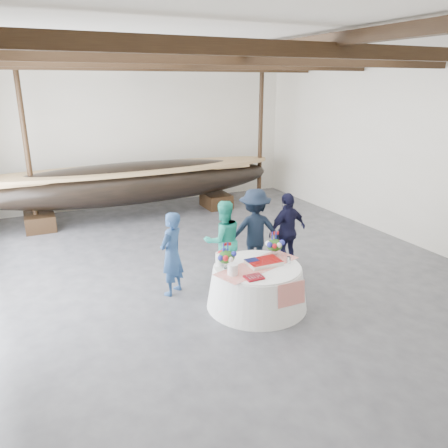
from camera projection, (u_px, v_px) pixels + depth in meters
name	position (u px, v px, depth m)	size (l,w,h in m)	color
floor	(220.00, 267.00, 9.65)	(10.00, 12.00, 0.01)	#3D3D42
wall_back	(142.00, 135.00, 14.12)	(10.00, 0.02, 4.50)	silver
wall_right	(400.00, 150.00, 10.97)	(0.02, 12.00, 4.50)	silver
ceiling	(219.00, 48.00, 8.25)	(10.00, 12.00, 0.01)	white
pavilion_structure	(204.00, 76.00, 9.07)	(9.80, 11.76, 4.50)	black
longboat_display	(133.00, 183.00, 12.84)	(8.88, 1.78, 1.67)	black
banquet_table	(257.00, 286.00, 7.86)	(1.81, 1.81, 0.78)	white
tabletop_items	(251.00, 255.00, 7.81)	(1.76, 1.07, 0.40)	red
guest_woman_blue	(172.00, 254.00, 8.20)	(0.59, 0.39, 1.62)	navy
guest_woman_teal	(223.00, 240.00, 8.83)	(0.81, 0.63, 1.67)	teal
guest_man_left	(255.00, 231.00, 9.18)	(1.17, 0.67, 1.81)	black
guest_man_right	(287.00, 231.00, 9.37)	(0.98, 0.41, 1.68)	black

